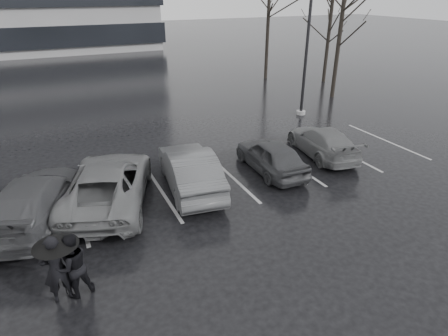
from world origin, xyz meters
TOP-DOWN VIEW (x-y plane):
  - ground at (0.00, 0.00)m, footprint 160.00×160.00m
  - car_main at (2.24, 2.06)m, footprint 1.64×3.86m
  - car_west_a at (-1.15, 2.09)m, footprint 2.17×4.73m
  - car_west_b at (-3.98, 2.29)m, footprint 4.11×5.85m
  - car_west_c at (-6.19, 2.24)m, footprint 3.53×5.30m
  - car_east at (5.13, 2.52)m, footprint 2.35×4.43m
  - pedestrian_left at (-5.79, -1.73)m, footprint 0.68×0.49m
  - pedestrian_right at (-5.46, -1.71)m, footprint 0.94×0.81m
  - umbrella at (-5.70, -1.62)m, footprint 1.00×1.00m
  - lamp_post at (7.79, 7.70)m, footprint 0.51×0.51m
  - stall_stripes at (-0.80, 2.50)m, footprint 19.72×5.00m
  - tree_east at (12.00, 10.00)m, footprint 0.26×0.26m
  - tree_ne at (14.50, 14.00)m, footprint 0.26×0.26m
  - tree_north at (11.00, 17.00)m, footprint 0.26×0.26m

SIDE VIEW (x-z plane):
  - ground at x=0.00m, z-range 0.00..0.00m
  - stall_stripes at x=-0.80m, z-range 0.00..0.00m
  - car_east at x=5.13m, z-range 0.00..1.22m
  - car_main at x=2.24m, z-range 0.00..1.30m
  - car_west_c at x=-6.19m, z-range 0.00..1.43m
  - car_west_b at x=-3.98m, z-range 0.00..1.48m
  - car_west_a at x=-1.15m, z-range 0.00..1.50m
  - pedestrian_right at x=-5.46m, z-range 0.00..1.65m
  - pedestrian_left at x=-5.79m, z-range 0.00..1.76m
  - umbrella at x=-5.70m, z-range 0.70..2.40m
  - tree_ne at x=14.50m, z-range 0.00..7.00m
  - tree_east at x=12.00m, z-range 0.00..8.00m
  - tree_north at x=11.00m, z-range 0.00..8.50m
  - lamp_post at x=7.79m, z-range -0.39..8.90m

